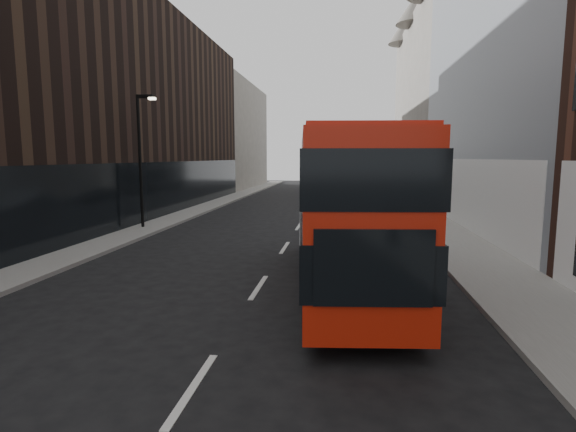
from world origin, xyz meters
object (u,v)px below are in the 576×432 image
(car_a, at_px, (379,238))
(car_c, at_px, (326,198))
(red_bus, at_px, (344,203))
(grey_bus, at_px, (337,174))
(car_b, at_px, (340,205))
(street_lamp, at_px, (141,152))

(car_a, xyz_separation_m, car_c, (-2.88, 18.71, -0.11))
(red_bus, height_order, grey_bus, red_bus)
(red_bus, distance_m, car_b, 16.41)
(car_c, bearing_deg, grey_bus, 87.56)
(red_bus, bearing_deg, car_a, 66.50)
(car_a, bearing_deg, car_b, 101.68)
(red_bus, relative_size, grey_bus, 0.94)
(car_b, distance_m, car_c, 6.88)
(grey_bus, height_order, car_a, grey_bus)
(street_lamp, distance_m, red_bus, 14.35)
(street_lamp, bearing_deg, red_bus, -41.14)
(car_c, bearing_deg, red_bus, -86.08)
(red_bus, relative_size, car_a, 2.71)
(car_b, relative_size, car_c, 1.11)
(street_lamp, relative_size, car_b, 1.51)
(street_lamp, height_order, grey_bus, street_lamp)
(red_bus, relative_size, car_c, 2.73)
(car_a, bearing_deg, red_bus, -104.34)
(grey_bus, xyz_separation_m, car_a, (2.23, -32.28, -1.36))
(street_lamp, bearing_deg, grey_bus, 69.99)
(car_a, height_order, car_b, car_b)
(street_lamp, relative_size, car_c, 1.67)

